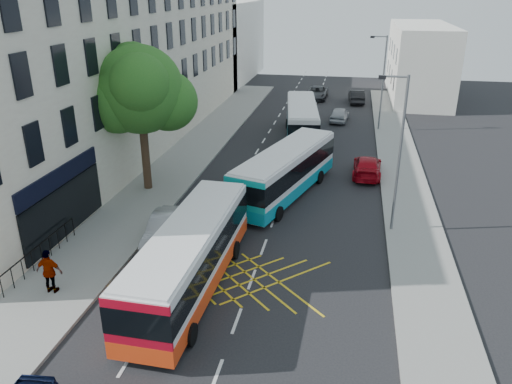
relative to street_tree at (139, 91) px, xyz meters
The scene contains 19 objects.
ground 18.33m from the street_tree, 60.38° to the right, with size 120.00×120.00×0.00m, color black.
pavement_left 6.22m from the street_tree, 73.47° to the left, with size 5.00×70.00×0.15m, color gray.
pavement_right 17.17m from the street_tree, ahead, with size 3.00×70.00×0.15m, color gray.
terrace_main 11.00m from the street_tree, 119.95° to the left, with size 8.30×45.00×13.50m.
terrace_far 40.43m from the street_tree, 97.81° to the left, with size 8.00×20.00×10.00m, color silver.
building_right 38.43m from the street_tree, 59.43° to the left, with size 6.00×18.00×8.00m, color silver.
street_tree is the anchor object (origin of this frame).
lamp_near 15.10m from the street_tree, 11.40° to the right, with size 1.45×0.15×8.00m.
lamp_far 22.57m from the street_tree, 49.19° to the left, with size 1.45×0.15×8.00m.
railings 11.22m from the street_tree, 97.02° to the right, with size 0.08×5.60×1.14m, color black, non-canonical shape.
bus_near 12.72m from the street_tree, 58.86° to the right, with size 2.80×10.50×2.93m.
bus_mid 9.88m from the street_tree, ahead, with size 5.33×10.73×2.94m.
bus_far 16.63m from the street_tree, 58.74° to the left, with size 3.79×10.66×2.93m.
parked_car_silver 9.18m from the street_tree, 60.36° to the right, with size 1.54×4.42×1.46m, color #9C9EA3.
red_hatchback 15.66m from the street_tree, 21.11° to the left, with size 1.86×4.57×1.33m, color #A30713.
distant_car_grey 31.15m from the street_tree, 74.19° to the left, with size 2.25×4.87×1.35m, color #3C3F44.
distant_car_silver 23.38m from the street_tree, 60.23° to the left, with size 1.59×3.94×1.34m, color #AAADB2.
distant_car_dark 31.46m from the street_tree, 65.60° to the left, with size 1.51×4.32×1.42m, color black.
pedestrian_far 12.80m from the street_tree, 87.25° to the right, with size 1.14×0.48×1.95m, color gray.
Camera 1 is at (3.74, -12.47, 12.03)m, focal length 35.00 mm.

